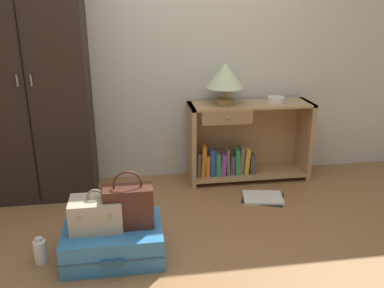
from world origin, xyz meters
name	(u,v)px	position (x,y,z in m)	size (l,w,h in m)	color
ground_plane	(192,262)	(0.00, 0.00, 0.00)	(9.00, 9.00, 0.00)	olive
back_wall	(166,38)	(0.00, 1.50, 1.30)	(6.40, 0.10, 2.60)	beige
wardrobe	(31,75)	(-1.12, 1.20, 1.05)	(0.89, 0.47, 2.09)	black
bookshelf	(243,143)	(0.68, 1.27, 0.35)	(1.13, 0.36, 0.74)	tan
table_lamp	(225,77)	(0.49, 1.25, 0.98)	(0.33, 0.33, 0.37)	olive
bowl	(276,100)	(0.96, 1.23, 0.76)	(0.15, 0.15, 0.05)	silver
suitcase_large	(114,241)	(-0.50, 0.15, 0.11)	(0.64, 0.49, 0.22)	teal
train_case	(96,214)	(-0.59, 0.15, 0.33)	(0.33, 0.23, 0.28)	#B7A88E
handbag	(129,206)	(-0.39, 0.15, 0.36)	(0.31, 0.15, 0.39)	#472319
bottle	(40,251)	(-0.97, 0.15, 0.08)	(0.08, 0.08, 0.18)	white
open_book_on_floor	(263,198)	(0.74, 0.81, 0.01)	(0.42, 0.38, 0.02)	white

